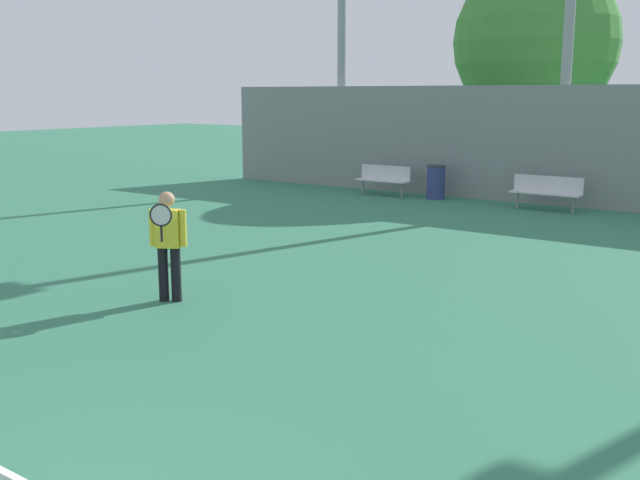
% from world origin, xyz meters
% --- Properties ---
extents(tennis_player, '(0.52, 0.50, 1.55)m').
position_xyz_m(tennis_player, '(-3.46, 5.12, 0.87)').
color(tennis_player, black).
rests_on(tennis_player, ground_plane).
extents(bench_courtside_near, '(1.62, 0.40, 0.85)m').
position_xyz_m(bench_courtside_near, '(-6.86, 16.47, 0.52)').
color(bench_courtside_near, silver).
rests_on(bench_courtside_near, ground_plane).
extents(bench_adjacent_court, '(1.76, 0.40, 0.85)m').
position_xyz_m(bench_adjacent_court, '(-2.12, 16.47, 0.52)').
color(bench_adjacent_court, silver).
rests_on(bench_adjacent_court, ground_plane).
extents(light_pole_far_right, '(0.90, 0.60, 8.62)m').
position_xyz_m(light_pole_far_right, '(-9.20, 17.71, 5.07)').
color(light_pole_far_right, '#939399').
rests_on(light_pole_far_right, ground_plane).
extents(trash_bin, '(0.53, 0.53, 0.93)m').
position_xyz_m(trash_bin, '(-5.30, 16.68, 0.47)').
color(trash_bin, navy).
rests_on(trash_bin, ground_plane).
extents(tree_green_tall, '(5.10, 5.10, 7.00)m').
position_xyz_m(tree_green_tall, '(-4.54, 21.64, 4.44)').
color(tree_green_tall, brown).
rests_on(tree_green_tall, ground_plane).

